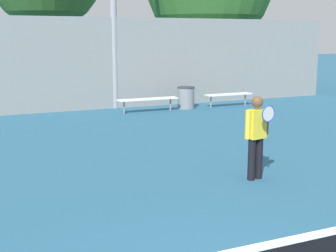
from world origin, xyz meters
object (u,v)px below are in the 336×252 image
object	(u,v)px
bench_courtside_near	(228,95)
bench_courtside_far	(148,100)
tennis_player	(257,133)
trash_bin	(186,98)

from	to	relation	value
bench_courtside_near	bench_courtside_far	size ratio (longest dim) A/B	0.86
tennis_player	bench_courtside_near	size ratio (longest dim) A/B	0.83
bench_courtside_near	bench_courtside_far	bearing A→B (deg)	180.00
bench_courtside_far	tennis_player	bearing A→B (deg)	-97.14
bench_courtside_far	bench_courtside_near	bearing A→B (deg)	-0.00
tennis_player	bench_courtside_near	xyz separation A→B (m)	(4.25, 7.97, -0.43)
bench_courtside_far	trash_bin	size ratio (longest dim) A/B	2.72
tennis_player	bench_courtside_far	size ratio (longest dim) A/B	0.72
tennis_player	trash_bin	world-z (taller)	tennis_player
bench_courtside_far	trash_bin	distance (m)	1.62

